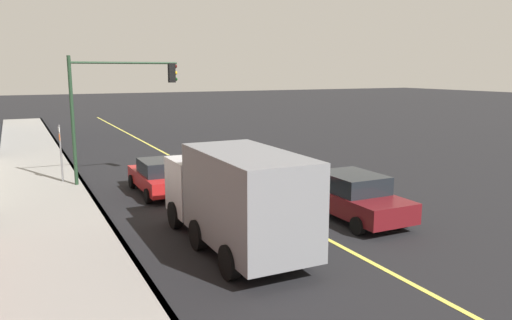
# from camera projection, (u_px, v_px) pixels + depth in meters

# --- Properties ---
(ground) EXTENTS (200.00, 200.00, 0.00)m
(ground) POSITION_uv_depth(u_px,v_px,m) (250.00, 199.00, 20.44)
(ground) COLOR black
(sidewalk_slab) EXTENTS (80.00, 3.68, 0.15)m
(sidewalk_slab) POSITION_uv_depth(u_px,v_px,m) (51.00, 221.00, 17.12)
(sidewalk_slab) COLOR gray
(sidewalk_slab) RESTS_ON ground
(curb_edge) EXTENTS (80.00, 0.16, 0.15)m
(curb_edge) POSITION_uv_depth(u_px,v_px,m) (104.00, 215.00, 17.88)
(curb_edge) COLOR slate
(curb_edge) RESTS_ON ground
(lane_stripe_center) EXTENTS (80.00, 0.16, 0.01)m
(lane_stripe_center) POSITION_uv_depth(u_px,v_px,m) (250.00, 198.00, 20.44)
(lane_stripe_center) COLOR #D8CC4C
(lane_stripe_center) RESTS_ON ground
(car_black) EXTENTS (4.24, 2.02, 1.43)m
(car_black) POSITION_uv_depth(u_px,v_px,m) (264.00, 163.00, 24.14)
(car_black) COLOR black
(car_black) RESTS_ON ground
(car_maroon) EXTENTS (4.62, 2.11, 1.61)m
(car_maroon) POSITION_uv_depth(u_px,v_px,m) (353.00, 196.00, 17.56)
(car_maroon) COLOR #591116
(car_maroon) RESTS_ON ground
(car_red) EXTENTS (4.40, 2.11, 1.49)m
(car_red) POSITION_uv_depth(u_px,v_px,m) (162.00, 176.00, 21.20)
(car_red) COLOR red
(car_red) RESTS_ON ground
(truck_gray) EXTENTS (6.75, 2.39, 3.00)m
(truck_gray) POSITION_uv_depth(u_px,v_px,m) (236.00, 196.00, 14.47)
(truck_gray) COLOR silver
(truck_gray) RESTS_ON ground
(traffic_light_mast) EXTENTS (0.28, 4.89, 5.83)m
(traffic_light_mast) POSITION_uv_depth(u_px,v_px,m) (115.00, 96.00, 22.40)
(traffic_light_mast) COLOR #1E3823
(traffic_light_mast) RESTS_ON ground
(street_sign_post) EXTENTS (0.60, 0.08, 2.77)m
(street_sign_post) POSITION_uv_depth(u_px,v_px,m) (61.00, 150.00, 22.65)
(street_sign_post) COLOR slate
(street_sign_post) RESTS_ON ground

